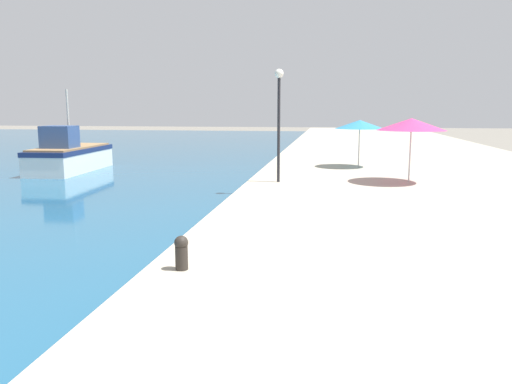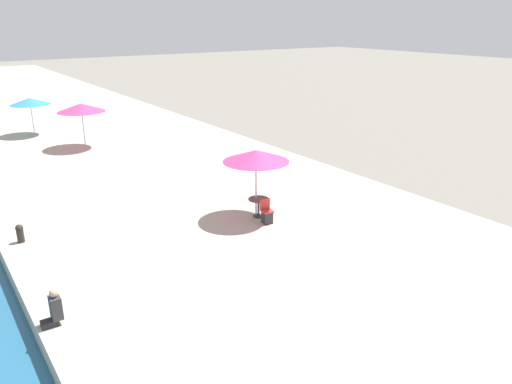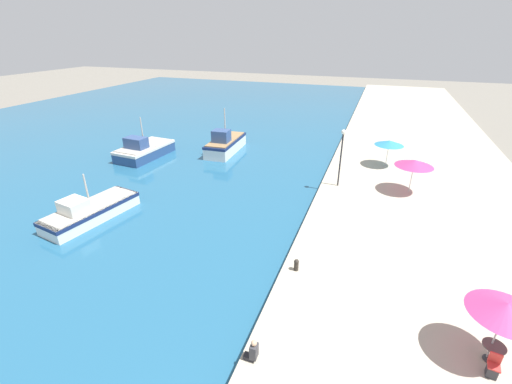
# 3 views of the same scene
# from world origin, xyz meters

# --- Properties ---
(quay_promenade) EXTENTS (16.00, 90.00, 0.61)m
(quay_promenade) POSITION_xyz_m (8.00, 37.00, 0.30)
(quay_promenade) COLOR #B2A893
(quay_promenade) RESTS_ON ground_plane
(cafe_umbrella_pink) EXTENTS (2.54, 2.54, 2.67)m
(cafe_umbrella_pink) POSITION_xyz_m (8.81, 8.33, 3.05)
(cafe_umbrella_pink) COLOR #B7B7B7
(cafe_umbrella_pink) RESTS_ON quay_promenade
(cafe_umbrella_white) EXTENTS (2.77, 2.77, 2.61)m
(cafe_umbrella_white) POSITION_xyz_m (6.61, 23.18, 2.98)
(cafe_umbrella_white) COLOR #B7B7B7
(cafe_umbrella_white) RESTS_ON quay_promenade
(cafe_umbrella_striped) EXTENTS (2.52, 2.52, 2.42)m
(cafe_umbrella_striped) POSITION_xyz_m (4.85, 28.50, 2.80)
(cafe_umbrella_striped) COLOR #B7B7B7
(cafe_umbrella_striped) RESTS_ON quay_promenade
(cafe_table) EXTENTS (0.80, 0.80, 0.74)m
(cafe_table) POSITION_xyz_m (8.87, 8.25, 1.14)
(cafe_table) COLOR #333338
(cafe_table) RESTS_ON quay_promenade
(cafe_chair_left) EXTENTS (0.46, 0.49, 0.91)m
(cafe_chair_left) POSITION_xyz_m (8.75, 7.53, 0.93)
(cafe_chair_left) COLOR #2D2D33
(cafe_chair_left) RESTS_ON quay_promenade
(person_at_quay) EXTENTS (0.54, 0.36, 0.99)m
(person_at_quay) POSITION_xyz_m (0.47, 5.23, 1.04)
(person_at_quay) COLOR #232328
(person_at_quay) RESTS_ON quay_promenade
(mooring_bollard) EXTENTS (0.26, 0.26, 0.65)m
(mooring_bollard) POSITION_xyz_m (0.73, 11.00, 0.96)
(mooring_bollard) COLOR #2D2823
(mooring_bollard) RESTS_ON quay_promenade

